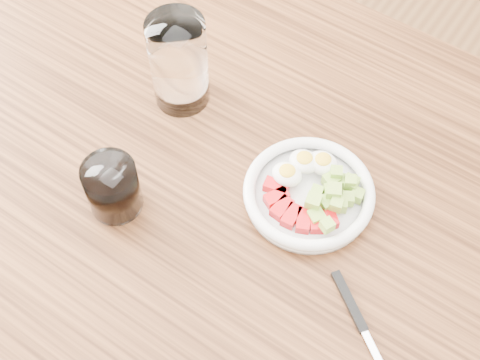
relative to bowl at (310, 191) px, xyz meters
name	(u,v)px	position (x,y,z in m)	size (l,w,h in m)	color
dining_table	(242,232)	(-0.08, -0.06, -0.12)	(1.50, 0.90, 0.77)	brown
bowl	(310,191)	(0.00, 0.00, 0.00)	(0.19, 0.19, 0.05)	white
fork	(358,318)	(0.15, -0.12, -0.01)	(0.16, 0.12, 0.01)	black
water_glass	(179,63)	(-0.26, 0.05, 0.06)	(0.09, 0.09, 0.16)	white
coffee_glass	(113,188)	(-0.22, -0.16, 0.03)	(0.08, 0.08, 0.09)	white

